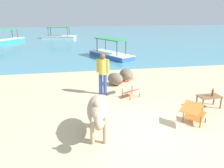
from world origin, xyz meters
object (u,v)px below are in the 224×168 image
(low_bench_table, at_px, (209,98))
(boat_white, at_px, (59,36))
(deck_chair_far, at_px, (193,112))
(person_standing, at_px, (103,71))
(boat_blue, at_px, (111,54))
(boat_teal, at_px, (7,40))
(bottle, at_px, (213,93))
(deck_chair_near, at_px, (128,87))
(cow, at_px, (98,111))

(low_bench_table, distance_m, boat_white, 21.35)
(low_bench_table, bearing_deg, deck_chair_far, -141.34)
(person_standing, relative_size, boat_blue, 0.43)
(boat_white, height_order, boat_teal, same)
(boat_blue, bearing_deg, low_bench_table, 161.77)
(low_bench_table, relative_size, boat_teal, 0.22)
(boat_teal, bearing_deg, bottle, -112.67)
(deck_chair_near, bearing_deg, cow, -59.27)
(cow, bearing_deg, boat_blue, 174.14)
(deck_chair_far, height_order, boat_teal, boat_teal)
(low_bench_table, xyz_separation_m, bottle, (0.07, -0.04, 0.19))
(deck_chair_far, bearing_deg, boat_white, 63.07)
(bottle, bearing_deg, deck_chair_far, -141.20)
(cow, relative_size, bottle, 6.55)
(person_standing, distance_m, boat_white, 18.82)
(cow, xyz_separation_m, person_standing, (0.58, 3.13, 0.23))
(low_bench_table, relative_size, person_standing, 0.48)
(deck_chair_far, distance_m, person_standing, 3.73)
(person_standing, bearing_deg, low_bench_table, -95.65)
(deck_chair_far, height_order, boat_blue, boat_blue)
(low_bench_table, bearing_deg, boat_teal, 116.83)
(low_bench_table, xyz_separation_m, boat_teal, (-10.57, 18.40, -0.10))
(cow, relative_size, deck_chair_near, 2.09)
(cow, distance_m, boat_blue, 10.54)
(boat_blue, bearing_deg, person_standing, 138.39)
(low_bench_table, height_order, boat_teal, boat_teal)
(deck_chair_near, xyz_separation_m, person_standing, (-0.92, 0.38, 0.56))
(bottle, bearing_deg, boat_blue, 101.09)
(bottle, distance_m, boat_white, 21.41)
(boat_blue, bearing_deg, bottle, 162.15)
(cow, height_order, low_bench_table, cow)
(cow, xyz_separation_m, deck_chair_far, (2.77, 0.16, -0.33))
(bottle, relative_size, boat_teal, 0.08)
(deck_chair_far, relative_size, boat_teal, 0.26)
(deck_chair_far, xyz_separation_m, boat_blue, (-0.57, 10.14, -0.13))
(person_standing, bearing_deg, deck_chair_near, -88.03)
(deck_chair_near, xyz_separation_m, deck_chair_far, (1.26, -2.58, 0.00))
(low_bench_table, xyz_separation_m, boat_blue, (-1.72, 9.11, -0.10))
(bottle, bearing_deg, boat_teal, 119.98)
(cow, bearing_deg, boat_white, -169.61)
(cow, distance_m, boat_teal, 20.70)
(bottle, bearing_deg, low_bench_table, 148.89)
(deck_chair_far, bearing_deg, person_standing, 87.98)
(deck_chair_near, xyz_separation_m, boat_white, (-3.12, 19.06, -0.13))
(bottle, bearing_deg, cow, -163.96)
(cow, relative_size, person_standing, 1.20)
(deck_chair_near, relative_size, person_standing, 0.57)
(deck_chair_near, distance_m, deck_chair_far, 2.88)
(low_bench_table, height_order, person_standing, person_standing)
(deck_chair_far, distance_m, boat_white, 22.09)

